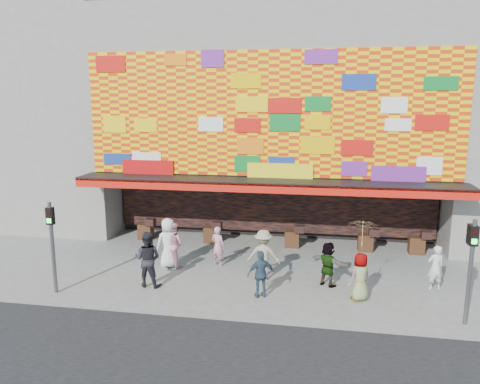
{
  "coord_description": "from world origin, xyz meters",
  "views": [
    {
      "loc": [
        2.12,
        -14.44,
        6.15
      ],
      "look_at": [
        -0.78,
        2.0,
        2.82
      ],
      "focal_mm": 35.0,
      "sensor_mm": 36.0,
      "label": 1
    }
  ],
  "objects_px": {
    "ped_f": "(328,264)",
    "parasol": "(362,234)",
    "ped_d": "(263,255)",
    "ped_g": "(360,277)",
    "ped_b": "(218,246)",
    "ped_h": "(436,268)",
    "ped_a": "(168,243)",
    "ped_i": "(173,244)",
    "signal_right": "(471,260)",
    "ped_c": "(148,259)",
    "ped_e": "(261,274)",
    "signal_left": "(52,237)"
  },
  "relations": [
    {
      "from": "ped_f",
      "to": "ped_i",
      "type": "bearing_deg",
      "value": 23.98
    },
    {
      "from": "ped_f",
      "to": "ped_h",
      "type": "xyz_separation_m",
      "value": [
        3.46,
        0.29,
        -0.01
      ]
    },
    {
      "from": "ped_b",
      "to": "ped_i",
      "type": "relative_size",
      "value": 0.88
    },
    {
      "from": "ped_d",
      "to": "ped_g",
      "type": "bearing_deg",
      "value": 158.37
    },
    {
      "from": "ped_b",
      "to": "ped_h",
      "type": "bearing_deg",
      "value": -166.9
    },
    {
      "from": "ped_d",
      "to": "ped_e",
      "type": "distance_m",
      "value": 1.51
    },
    {
      "from": "ped_b",
      "to": "ped_e",
      "type": "xyz_separation_m",
      "value": [
        1.97,
        -2.59,
        0.01
      ]
    },
    {
      "from": "signal_right",
      "to": "ped_c",
      "type": "bearing_deg",
      "value": 173.74
    },
    {
      "from": "signal_right",
      "to": "ped_a",
      "type": "xyz_separation_m",
      "value": [
        -9.55,
        2.87,
        -0.93
      ]
    },
    {
      "from": "ped_c",
      "to": "ped_i",
      "type": "height_order",
      "value": "ped_c"
    },
    {
      "from": "signal_left",
      "to": "ped_c",
      "type": "distance_m",
      "value": 3.08
    },
    {
      "from": "ped_h",
      "to": "ped_b",
      "type": "bearing_deg",
      "value": -23.94
    },
    {
      "from": "signal_left",
      "to": "ped_i",
      "type": "distance_m",
      "value": 4.35
    },
    {
      "from": "ped_d",
      "to": "ped_c",
      "type": "bearing_deg",
      "value": 17.76
    },
    {
      "from": "ped_g",
      "to": "ped_a",
      "type": "bearing_deg",
      "value": -49.91
    },
    {
      "from": "ped_f",
      "to": "ped_g",
      "type": "relative_size",
      "value": 1.0
    },
    {
      "from": "parasol",
      "to": "ped_b",
      "type": "bearing_deg",
      "value": 155.54
    },
    {
      "from": "signal_left",
      "to": "ped_e",
      "type": "height_order",
      "value": "signal_left"
    },
    {
      "from": "ped_c",
      "to": "parasol",
      "type": "height_order",
      "value": "parasol"
    },
    {
      "from": "ped_e",
      "to": "parasol",
      "type": "bearing_deg",
      "value": 162.26
    },
    {
      "from": "ped_g",
      "to": "parasol",
      "type": "height_order",
      "value": "parasol"
    },
    {
      "from": "ped_g",
      "to": "ped_f",
      "type": "bearing_deg",
      "value": -81.11
    },
    {
      "from": "ped_b",
      "to": "ped_c",
      "type": "distance_m",
      "value": 2.99
    },
    {
      "from": "ped_a",
      "to": "ped_g",
      "type": "distance_m",
      "value": 6.99
    },
    {
      "from": "signal_left",
      "to": "ped_c",
      "type": "relative_size",
      "value": 1.6
    },
    {
      "from": "ped_f",
      "to": "parasol",
      "type": "relative_size",
      "value": 0.84
    },
    {
      "from": "ped_d",
      "to": "ped_i",
      "type": "height_order",
      "value": "ped_d"
    },
    {
      "from": "ped_f",
      "to": "parasol",
      "type": "height_order",
      "value": "parasol"
    },
    {
      "from": "ped_i",
      "to": "signal_left",
      "type": "bearing_deg",
      "value": 67.8
    },
    {
      "from": "ped_a",
      "to": "ped_c",
      "type": "distance_m",
      "value": 1.82
    },
    {
      "from": "ped_f",
      "to": "signal_right",
      "type": "bearing_deg",
      "value": -176.63
    },
    {
      "from": "signal_right",
      "to": "ped_h",
      "type": "distance_m",
      "value": 2.67
    },
    {
      "from": "ped_f",
      "to": "ped_b",
      "type": "bearing_deg",
      "value": 15.13
    },
    {
      "from": "parasol",
      "to": "ped_f",
      "type": "bearing_deg",
      "value": 134.27
    },
    {
      "from": "signal_right",
      "to": "ped_c",
      "type": "height_order",
      "value": "signal_right"
    },
    {
      "from": "ped_a",
      "to": "ped_g",
      "type": "xyz_separation_m",
      "value": [
        6.77,
        -1.75,
        -0.18
      ]
    },
    {
      "from": "signal_right",
      "to": "ped_f",
      "type": "relative_size",
      "value": 1.99
    },
    {
      "from": "ped_d",
      "to": "ped_h",
      "type": "xyz_separation_m",
      "value": [
        5.65,
        0.1,
        -0.13
      ]
    },
    {
      "from": "signal_right",
      "to": "ped_g",
      "type": "distance_m",
      "value": 3.2
    },
    {
      "from": "signal_left",
      "to": "ped_c",
      "type": "height_order",
      "value": "signal_left"
    },
    {
      "from": "signal_left",
      "to": "ped_e",
      "type": "relative_size",
      "value": 1.98
    },
    {
      "from": "ped_b",
      "to": "ped_d",
      "type": "xyz_separation_m",
      "value": [
        1.86,
        -1.09,
        0.13
      ]
    },
    {
      "from": "ped_d",
      "to": "ped_g",
      "type": "xyz_separation_m",
      "value": [
        3.16,
        -1.19,
        -0.12
      ]
    },
    {
      "from": "ped_h",
      "to": "signal_left",
      "type": "bearing_deg",
      "value": -5.13
    },
    {
      "from": "ped_a",
      "to": "ped_i",
      "type": "xyz_separation_m",
      "value": [
        0.14,
        0.12,
        -0.08
      ]
    },
    {
      "from": "ped_d",
      "to": "ped_e",
      "type": "xyz_separation_m",
      "value": [
        0.12,
        -1.5,
        -0.12
      ]
    },
    {
      "from": "signal_left",
      "to": "ped_f",
      "type": "bearing_deg",
      "value": 13.76
    },
    {
      "from": "ped_b",
      "to": "ped_f",
      "type": "xyz_separation_m",
      "value": [
        4.05,
        -1.29,
        0.01
      ]
    },
    {
      "from": "ped_d",
      "to": "ped_i",
      "type": "xyz_separation_m",
      "value": [
        -3.46,
        0.67,
        -0.03
      ]
    },
    {
      "from": "ped_i",
      "to": "signal_right",
      "type": "bearing_deg",
      "value": -174.82
    }
  ]
}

